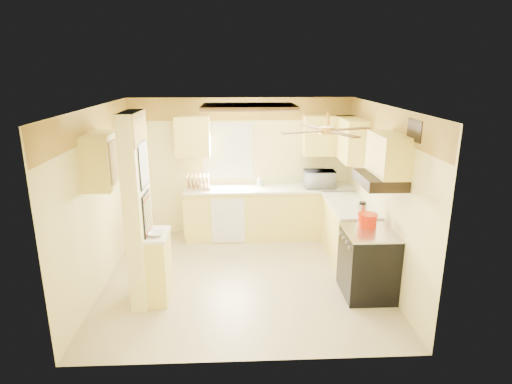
{
  "coord_description": "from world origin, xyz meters",
  "views": [
    {
      "loc": [
        -0.09,
        -5.76,
        2.99
      ],
      "look_at": [
        0.2,
        0.35,
        1.22
      ],
      "focal_mm": 30.0,
      "sensor_mm": 36.0,
      "label": 1
    }
  ],
  "objects_px": {
    "stove": "(368,263)",
    "kettle": "(362,210)",
    "microwave": "(320,179)",
    "bowl": "(156,234)",
    "dutch_oven": "(367,220)"
  },
  "relations": [
    {
      "from": "stove",
      "to": "dutch_oven",
      "type": "xyz_separation_m",
      "value": [
        0.01,
        0.19,
        0.55
      ]
    },
    {
      "from": "kettle",
      "to": "microwave",
      "type": "bearing_deg",
      "value": 101.32
    },
    {
      "from": "bowl",
      "to": "dutch_oven",
      "type": "relative_size",
      "value": 0.72
    },
    {
      "from": "stove",
      "to": "microwave",
      "type": "relative_size",
      "value": 1.68
    },
    {
      "from": "microwave",
      "to": "kettle",
      "type": "height_order",
      "value": "microwave"
    },
    {
      "from": "dutch_oven",
      "to": "kettle",
      "type": "distance_m",
      "value": 0.35
    },
    {
      "from": "stove",
      "to": "bowl",
      "type": "height_order",
      "value": "bowl"
    },
    {
      "from": "stove",
      "to": "microwave",
      "type": "height_order",
      "value": "microwave"
    },
    {
      "from": "stove",
      "to": "dutch_oven",
      "type": "relative_size",
      "value": 3.39
    },
    {
      "from": "stove",
      "to": "kettle",
      "type": "xyz_separation_m",
      "value": [
        0.04,
        0.54,
        0.58
      ]
    },
    {
      "from": "stove",
      "to": "bowl",
      "type": "distance_m",
      "value": 2.84
    },
    {
      "from": "stove",
      "to": "microwave",
      "type": "xyz_separation_m",
      "value": [
        -0.28,
        2.13,
        0.63
      ]
    },
    {
      "from": "microwave",
      "to": "kettle",
      "type": "relative_size",
      "value": 2.53
    },
    {
      "from": "microwave",
      "to": "dutch_oven",
      "type": "xyz_separation_m",
      "value": [
        0.29,
        -1.93,
        -0.08
      ]
    },
    {
      "from": "bowl",
      "to": "dutch_oven",
      "type": "xyz_separation_m",
      "value": [
        2.81,
        0.28,
        0.04
      ]
    }
  ]
}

